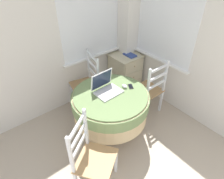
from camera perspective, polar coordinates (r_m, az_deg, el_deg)
The scene contains 10 objects.
corner_room_shell at distance 2.50m, azimuth 7.68°, elevation 9.90°, with size 4.56×5.15×2.55m.
round_dining_table at distance 2.76m, azimuth -0.46°, elevation -4.26°, with size 1.05×1.05×0.76m.
laptop at distance 2.67m, azimuth -1.70°, elevation 0.49°, with size 0.35×0.30×0.27m.
computer_mouse at distance 2.76m, azimuth 3.61°, elevation 0.97°, with size 0.06×0.09×0.05m.
cell_phone at distance 2.80m, azimuth 5.33°, elevation 0.90°, with size 0.11×0.13×0.01m.
dining_chair_near_back_window at distance 3.40m, azimuth -7.19°, elevation 1.69°, with size 0.49×0.51×0.99m.
dining_chair_near_right_window at distance 3.28m, azimuth 10.48°, elevation -0.18°, with size 0.44×0.41×0.99m.
dining_chair_camera_near at distance 2.36m, azimuth -5.78°, elevation -18.89°, with size 0.59×0.59×0.99m.
corner_cabinet at distance 3.90m, azimuth 3.79°, elevation 5.16°, with size 0.51×0.50×0.71m.
book_on_cabinet at distance 3.71m, azimuth 5.14°, elevation 9.82°, with size 0.15×0.24×0.02m.
Camera 1 is at (-0.27, 0.60, 2.40)m, focal length 32.00 mm.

